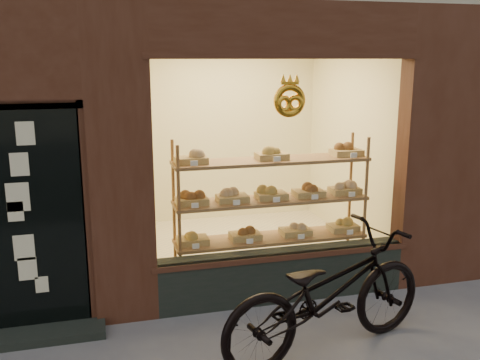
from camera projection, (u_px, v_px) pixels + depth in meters
name	position (u px, v px, depth m)	size (l,w,h in m)	color
display_shelf	(271.00, 213.00, 6.03)	(2.20, 0.45, 1.70)	brown
bicycle	(328.00, 293.00, 4.66)	(0.74, 2.12, 1.11)	black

